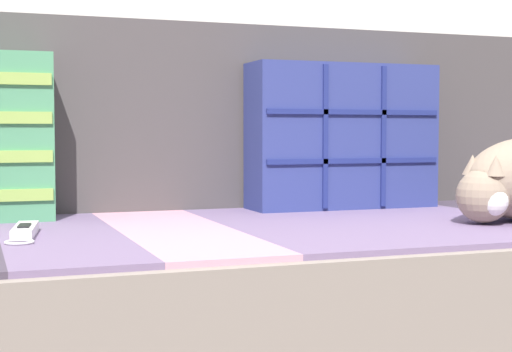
{
  "coord_description": "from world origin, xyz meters",
  "views": [
    {
      "loc": [
        -0.57,
        -1.38,
        0.6
      ],
      "look_at": [
        -0.06,
        0.03,
        0.51
      ],
      "focal_mm": 55.0,
      "sensor_mm": 36.0,
      "label": 1
    }
  ],
  "objects": [
    {
      "name": "game_remote_far",
      "position": [
        -0.49,
        0.06,
        0.42
      ],
      "size": [
        0.07,
        0.21,
        0.02
      ],
      "color": "white",
      "rests_on": "couch"
    },
    {
      "name": "couch",
      "position": [
        0.0,
        0.1,
        0.2
      ],
      "size": [
        2.03,
        0.89,
        0.41
      ],
      "color": "brown",
      "rests_on": "ground_plane"
    },
    {
      "name": "throw_pillow_quilted",
      "position": [
        0.27,
        0.33,
        0.59
      ],
      "size": [
        0.46,
        0.14,
        0.35
      ],
      "color": "navy",
      "rests_on": "couch"
    },
    {
      "name": "sofa_backrest",
      "position": [
        0.0,
        0.48,
        0.64
      ],
      "size": [
        1.99,
        0.14,
        0.44
      ],
      "color": "#474242",
      "rests_on": "couch"
    }
  ]
}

